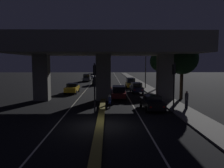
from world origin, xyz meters
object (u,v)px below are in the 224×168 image
Objects in this scene: motorcycle_white_filtering_far at (108,89)px; car_dark_red_second at (119,92)px; motorcycle_blue_filtering_near at (110,102)px; motorcycle_black_filtering_mid at (111,93)px; traffic_light_left_of_median at (95,79)px; car_black_lead at (152,102)px; car_taxi_yellow_lead_oncoming at (72,88)px; car_black_second_oncoming at (97,81)px; car_grey_third_oncoming at (87,78)px; traffic_light_right_of_median at (174,78)px; car_white_fourth_oncoming at (91,76)px; street_lamp at (144,63)px; pedestrian_on_sidewalk at (187,100)px; car_taxi_yellow_fourth at (131,83)px; car_dark_blue_third at (136,87)px.

car_dark_red_second is at bearing -169.11° from motorcycle_white_filtering_far.
motorcycle_blue_filtering_near is 1.06× the size of motorcycle_black_filtering_mid.
car_black_lead is (5.79, 1.13, -2.48)m from traffic_light_left_of_median.
car_taxi_yellow_lead_oncoming is 2.45× the size of motorcycle_blue_filtering_near.
car_grey_third_oncoming reaches higher than car_black_second_oncoming.
car_black_second_oncoming is (-8.93, 27.33, -2.38)m from traffic_light_right_of_median.
car_white_fourth_oncoming is 2.35× the size of motorcycle_blue_filtering_near.
car_black_second_oncoming is at bearing 4.76° from motorcycle_blue_filtering_near.
street_lamp is at bearing 23.59° from car_white_fourth_oncoming.
car_taxi_yellow_lead_oncoming is 18.87m from pedestrian_on_sidewalk.
motorcycle_black_filtering_mid is at bearing 6.68° from car_black_second_oncoming.
car_white_fourth_oncoming is at bearing -179.77° from car_taxi_yellow_lead_oncoming.
motorcycle_white_filtering_far is (5.60, -34.28, -0.18)m from car_white_fourth_oncoming.
motorcycle_white_filtering_far is at bearing 0.67° from motorcycle_black_filtering_mid.
car_black_lead is 0.96× the size of car_dark_red_second.
motorcycle_white_filtering_far is at bearing 121.21° from pedestrian_on_sidewalk.
car_dark_blue_third is at bearing -177.96° from car_taxi_yellow_fourth.
car_taxi_yellow_lead_oncoming is at bearing -153.14° from street_lamp.
car_white_fourth_oncoming is (-4.33, 48.81, -2.48)m from traffic_light_left_of_median.
car_taxi_yellow_fourth reaches higher than car_dark_blue_third.
motorcycle_black_filtering_mid is (0.25, 6.83, 0.03)m from motorcycle_blue_filtering_near.
traffic_light_left_of_median is 8.96m from car_dark_red_second.
car_taxi_yellow_lead_oncoming is (-10.11, -7.14, -0.21)m from car_taxi_yellow_fourth.
traffic_light_right_of_median reaches higher than car_taxi_yellow_fourth.
car_taxi_yellow_fourth is at bearing -14.31° from motorcycle_blue_filtering_near.
car_black_lead is at bearing 39.15° from car_taxi_yellow_lead_oncoming.
motorcycle_black_filtering_mid is at bearing 54.50° from car_taxi_yellow_lead_oncoming.
traffic_light_right_of_median is 9.88m from car_dark_red_second.
traffic_light_right_of_median is 14.70m from car_dark_blue_third.
pedestrian_on_sidewalk reaches higher than motorcycle_black_filtering_mid.
street_lamp is 19.57m from pedestrian_on_sidewalk.
car_grey_third_oncoming reaches higher than pedestrian_on_sidewalk.
motorcycle_blue_filtering_near is (5.78, -46.17, -0.19)m from car_white_fourth_oncoming.
car_black_lead is 14.15m from motorcycle_white_filtering_far.
car_black_lead is 13.26m from car_dark_blue_third.
car_grey_third_oncoming is 28.00m from motorcycle_black_filtering_mid.
car_black_second_oncoming is 24.84m from motorcycle_blue_filtering_near.
traffic_light_right_of_median is at bearing -123.17° from car_black_lead.
car_taxi_yellow_fourth is at bearing 31.78° from car_grey_third_oncoming.
car_taxi_yellow_lead_oncoming is at bearing 130.96° from traffic_light_right_of_median.
street_lamp is 1.72× the size of car_dark_red_second.
motorcycle_white_filtering_far is at bearing 14.88° from car_dark_red_second.
street_lamp is at bearing 88.79° from traffic_light_right_of_median.
car_grey_third_oncoming is at bearing 22.19° from car_dark_blue_third.
street_lamp is at bearing 68.34° from traffic_light_left_of_median.
motorcycle_blue_filtering_near is at bearing 169.46° from pedestrian_on_sidewalk.
car_taxi_yellow_lead_oncoming is 2.60× the size of motorcycle_black_filtering_mid.
car_dark_red_second is at bearing 51.81° from car_taxi_yellow_lead_oncoming.
traffic_light_right_of_median is 7.26m from motorcycle_blue_filtering_near.
car_dark_blue_third is at bearing 67.72° from traffic_light_left_of_median.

